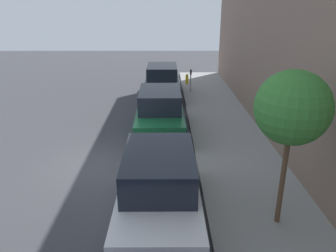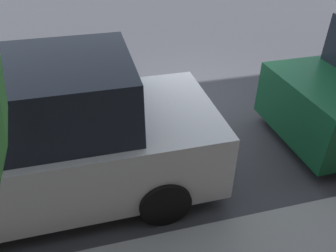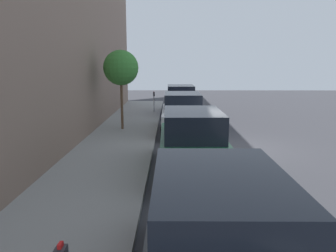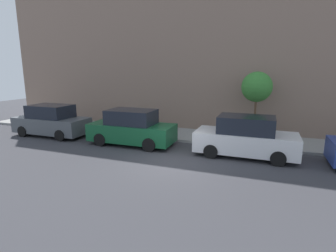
{
  "view_description": "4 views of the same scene",
  "coord_description": "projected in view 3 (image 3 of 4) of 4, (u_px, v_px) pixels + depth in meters",
  "views": [
    {
      "loc": [
        2.42,
        -10.31,
        5.4
      ],
      "look_at": [
        2.48,
        1.39,
        1.0
      ],
      "focal_mm": 35.0,
      "sensor_mm": 36.0,
      "label": 1
    },
    {
      "loc": [
        6.0,
        -2.23,
        3.49
      ],
      "look_at": [
        2.47,
        -1.33,
        1.0
      ],
      "focal_mm": 35.0,
      "sensor_mm": 36.0,
      "label": 2
    },
    {
      "loc": [
        2.83,
        12.94,
        3.37
      ],
      "look_at": [
        2.92,
        0.43,
        1.0
      ],
      "focal_mm": 35.0,
      "sensor_mm": 36.0,
      "label": 3
    },
    {
      "loc": [
        -10.58,
        -3.86,
        4.12
      ],
      "look_at": [
        3.12,
        1.3,
        1.0
      ],
      "focal_mm": 28.0,
      "sensor_mm": 36.0,
      "label": 4
    }
  ],
  "objects": [
    {
      "name": "parked_suv_nearest",
      "position": [
        181.0,
        101.0,
        22.0
      ],
      "size": [
        2.08,
        4.82,
        1.98
      ],
      "color": "navy",
      "rests_on": "ground_plane"
    },
    {
      "name": "ground_plane",
      "position": [
        240.0,
        148.0,
        13.32
      ],
      "size": [
        60.0,
        60.0,
        0.0
      ],
      "primitive_type": "plane",
      "color": "#38383D"
    },
    {
      "name": "street_tree",
      "position": [
        121.0,
        68.0,
        16.01
      ],
      "size": [
        1.72,
        1.72,
        3.91
      ],
      "color": "brown",
      "rests_on": "sidewalk"
    },
    {
      "name": "parked_suv_second",
      "position": [
        182.0,
        114.0,
        16.16
      ],
      "size": [
        2.08,
        4.8,
        1.98
      ],
      "color": "silver",
      "rests_on": "ground_plane"
    },
    {
      "name": "parking_meter_near",
      "position": [
        154.0,
        99.0,
        22.2
      ],
      "size": [
        0.11,
        0.15,
        1.41
      ],
      "color": "#ADADB2",
      "rests_on": "sidewalk"
    },
    {
      "name": "sidewalk",
      "position": [
        116.0,
        146.0,
        13.35
      ],
      "size": [
        3.1,
        32.0,
        0.15
      ],
      "color": "gray",
      "rests_on": "ground_plane"
    },
    {
      "name": "parked_suv_fourth",
      "position": [
        219.0,
        248.0,
        4.41
      ],
      "size": [
        2.08,
        4.8,
        1.98
      ],
      "color": "#4C5156",
      "rests_on": "ground_plane"
    },
    {
      "name": "parked_suv_third",
      "position": [
        192.0,
        144.0,
        10.11
      ],
      "size": [
        2.08,
        4.82,
        1.98
      ],
      "color": "#14512D",
      "rests_on": "ground_plane"
    }
  ]
}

